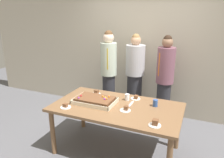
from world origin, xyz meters
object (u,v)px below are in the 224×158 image
Objects in this scene: plated_slice_far_left at (136,98)px; plated_slice_far_right at (66,106)px; sheet_cake at (95,100)px; person_striped_tie_right at (109,73)px; plated_slice_near_right at (126,109)px; person_green_shirt_behind at (165,80)px; plated_slice_near_left at (96,93)px; party_table at (117,111)px; plated_slice_center_front at (155,124)px; person_serving_front at (135,76)px; cake_server_utensil at (131,104)px; drink_cup_middle at (127,97)px; drink_cup_nearest at (155,103)px.

plated_slice_far_left is 1.08m from plated_slice_far_right.
sheet_cake is 0.36× the size of person_striped_tie_right.
person_green_shirt_behind reaches higher than plated_slice_near_right.
plated_slice_far_left is at bearing 4.68° from plated_slice_near_left.
party_table is at bearing 12.40° from person_green_shirt_behind.
plated_slice_far_right is 1.00× the size of plated_slice_center_front.
plated_slice_near_right is 0.09× the size of person_striped_tie_right.
person_serving_front is at bearing -60.93° from person_green_shirt_behind.
cake_server_utensil is at bearing 17.03° from sheet_cake.
sheet_cake is 4.13× the size of plated_slice_near_left.
person_green_shirt_behind is (0.96, 0.87, 0.10)m from plated_slice_near_left.
plated_slice_near_right is (0.52, -0.08, -0.02)m from sheet_cake.
person_green_shirt_behind is (-0.15, 1.51, 0.10)m from plated_slice_center_front.
plated_slice_near_left reaches higher than plated_slice_far_left.
plated_slice_far_left is 1.00m from person_striped_tie_right.
person_serving_front is (-0.29, 0.87, 0.09)m from plated_slice_far_left.
drink_cup_middle reaches higher than cake_server_utensil.
plated_slice_near_left reaches higher than plated_slice_near_right.
cake_server_utensil is (0.10, -0.12, -0.05)m from drink_cup_middle.
person_striped_tie_right is at bearing 139.10° from plated_slice_far_left.
person_serving_front is (0.54, 1.56, 0.09)m from plated_slice_far_right.
plated_slice_far_left is at bearing 39.87° from plated_slice_far_right.
plated_slice_near_right is 1.00× the size of plated_slice_center_front.
plated_slice_far_left is 0.09× the size of person_striped_tie_right.
plated_slice_center_front reaches higher than plated_slice_near_right.
party_table is at bearing 150.53° from plated_slice_near_right.
drink_cup_nearest reaches higher than plated_slice_near_left.
cake_server_utensil is at bearing 90.26° from plated_slice_near_right.
plated_slice_far_right is 1.35m from person_striped_tie_right.
plated_slice_center_front is at bearing -0.19° from plated_slice_far_right.
drink_cup_nearest is at bearing 22.05° from party_table.
plated_slice_near_right is 0.86m from plated_slice_far_right.
drink_cup_middle reaches higher than plated_slice_center_front.
plated_slice_far_right is at bearing -2.08° from person_green_shirt_behind.
drink_cup_middle reaches higher than party_table.
plated_slice_near_left is at bearing -13.25° from person_green_shirt_behind.
person_green_shirt_behind is at bearing 94.89° from person_serving_front.
plated_slice_center_front is at bearing -56.90° from plated_slice_far_left.
plated_slice_far_left is 0.09× the size of person_serving_front.
plated_slice_near_left is 0.72m from person_striped_tie_right.
sheet_cake is 4.13× the size of plated_slice_center_front.
plated_slice_near_left is 1.29m from plated_slice_center_front.
plated_slice_far_left is 0.15m from drink_cup_middle.
plated_slice_near_left is at bearing 149.00° from plated_slice_near_right.
person_striped_tie_right reaches higher than party_table.
person_striped_tie_right reaches higher than cake_server_utensil.
plated_slice_far_left is at bearing 36.51° from person_striped_tie_right.
sheet_cake is 3.10× the size of cake_server_utensil.
drink_cup_nearest is (0.34, -0.14, 0.03)m from plated_slice_far_left.
plated_slice_far_left is 0.83m from plated_slice_center_front.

